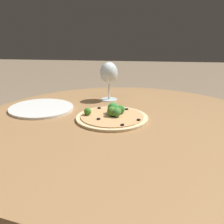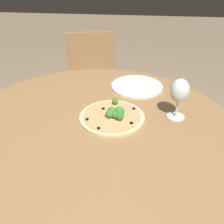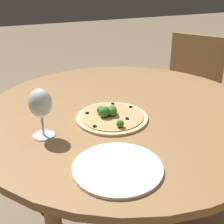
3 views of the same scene
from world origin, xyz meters
name	(u,v)px [view 1 (image 1 of 3)]	position (x,y,z in m)	size (l,w,h in m)	color
dining_table	(124,143)	(0.00, 0.00, 0.64)	(1.19, 1.19, 0.71)	olive
pizza	(112,116)	(0.07, 0.05, 0.72)	(0.28, 0.28, 0.06)	#DBBC89
wine_glass	(109,74)	(0.34, 0.09, 0.83)	(0.08, 0.08, 0.18)	silver
plate_near	(41,108)	(0.17, 0.36, 0.72)	(0.27, 0.27, 0.01)	silver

